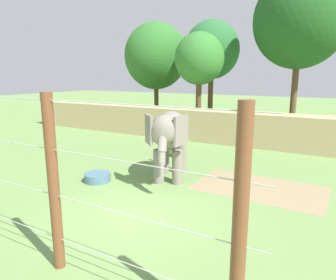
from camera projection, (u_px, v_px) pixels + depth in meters
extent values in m
plane|color=#6B8E4C|center=(135.00, 214.00, 9.92)|extent=(120.00, 120.00, 0.00)
cube|color=#937F5B|center=(259.00, 188.00, 12.17)|extent=(5.03, 3.13, 0.01)
cube|color=tan|center=(241.00, 128.00, 19.71)|extent=(36.00, 1.80, 2.10)
cylinder|color=gray|center=(177.00, 167.00, 12.54)|extent=(0.45, 0.45, 1.42)
cylinder|color=gray|center=(159.00, 166.00, 12.65)|extent=(0.45, 0.45, 1.42)
cylinder|color=gray|center=(181.00, 158.00, 13.94)|extent=(0.45, 0.45, 1.42)
cylinder|color=gray|center=(164.00, 157.00, 14.05)|extent=(0.45, 0.45, 1.42)
ellipsoid|color=gray|center=(171.00, 130.00, 13.00)|extent=(2.27, 2.97, 1.62)
ellipsoid|color=gray|center=(164.00, 131.00, 11.35)|extent=(1.40, 1.34, 1.17)
cube|color=gray|center=(181.00, 130.00, 11.36)|extent=(0.16, 0.92, 1.12)
cube|color=gray|center=(149.00, 130.00, 11.53)|extent=(0.73, 0.71, 1.12)
cylinder|color=gray|center=(162.00, 144.00, 11.01)|extent=(0.48, 0.58, 0.64)
cylinder|color=gray|center=(162.00, 157.00, 10.99)|extent=(0.38, 0.43, 0.60)
cylinder|color=gray|center=(162.00, 169.00, 11.00)|extent=(0.27, 0.27, 0.56)
cylinder|color=gray|center=(175.00, 127.00, 14.45)|extent=(0.21, 0.32, 0.81)
sphere|color=gray|center=(176.00, 150.00, 16.88)|extent=(0.76, 0.76, 0.76)
cylinder|color=brown|center=(54.00, 185.00, 6.77)|extent=(0.25, 0.25, 4.07)
cylinder|color=brown|center=(240.00, 231.00, 4.75)|extent=(0.25, 0.25, 4.07)
cylinder|color=#B7B7BC|center=(55.00, 237.00, 7.09)|extent=(9.57, 0.02, 0.02)
cylinder|color=#B7B7BC|center=(52.00, 194.00, 6.87)|extent=(9.57, 0.02, 0.02)
cylinder|color=#B7B7BC|center=(48.00, 148.00, 6.65)|extent=(9.57, 0.02, 0.02)
cylinder|color=#B7B7BC|center=(44.00, 100.00, 6.43)|extent=(9.57, 0.02, 0.02)
cylinder|color=slate|center=(97.00, 177.00, 12.92)|extent=(1.10, 1.10, 0.35)
cylinder|color=#38607A|center=(97.00, 174.00, 12.89)|extent=(1.01, 1.01, 0.02)
cylinder|color=brown|center=(294.00, 99.00, 22.20)|extent=(0.44, 0.44, 5.44)
ellipsoid|color=#1E511E|center=(300.00, 20.00, 21.07)|extent=(6.36, 6.36, 6.68)
cylinder|color=brown|center=(210.00, 100.00, 26.59)|extent=(0.44, 0.44, 4.52)
ellipsoid|color=#286633|center=(212.00, 50.00, 25.71)|extent=(4.63, 4.63, 4.86)
cylinder|color=brown|center=(156.00, 102.00, 30.31)|extent=(0.44, 0.44, 3.64)
ellipsoid|color=#2D6B28|center=(156.00, 56.00, 29.40)|extent=(6.03, 6.03, 6.33)
cylinder|color=brown|center=(198.00, 106.00, 24.10)|extent=(0.44, 0.44, 4.03)
ellipsoid|color=#33752D|center=(199.00, 59.00, 23.35)|extent=(3.79, 3.79, 3.98)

